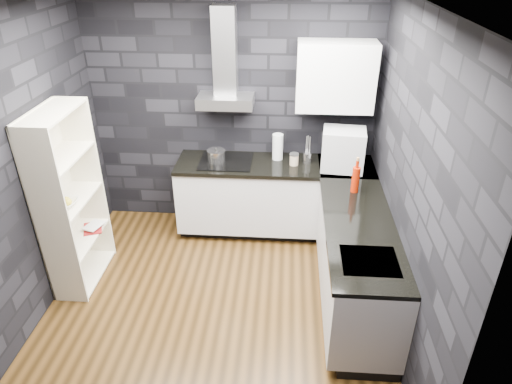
# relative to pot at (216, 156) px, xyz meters

# --- Properties ---
(ground) EXTENTS (3.20, 3.20, 0.00)m
(ground) POSITION_rel_pot_xyz_m (0.15, -1.29, -0.97)
(ground) COLOR #462D12
(ceiling) EXTENTS (3.20, 3.20, 0.00)m
(ceiling) POSITION_rel_pot_xyz_m (0.15, -1.29, 1.73)
(ceiling) COLOR white
(wall_back) EXTENTS (3.20, 0.05, 2.70)m
(wall_back) POSITION_rel_pot_xyz_m (0.15, 0.34, 0.38)
(wall_back) COLOR black
(wall_back) RESTS_ON ground
(wall_front) EXTENTS (3.20, 0.05, 2.70)m
(wall_front) POSITION_rel_pot_xyz_m (0.15, -2.91, 0.38)
(wall_front) COLOR black
(wall_front) RESTS_ON ground
(wall_left) EXTENTS (0.05, 3.20, 2.70)m
(wall_left) POSITION_rel_pot_xyz_m (-1.47, -1.29, 0.38)
(wall_left) COLOR black
(wall_left) RESTS_ON ground
(wall_right) EXTENTS (0.05, 3.20, 2.70)m
(wall_right) POSITION_rel_pot_xyz_m (1.78, -1.29, 0.38)
(wall_right) COLOR black
(wall_right) RESTS_ON ground
(toekick_back) EXTENTS (2.18, 0.50, 0.10)m
(toekick_back) POSITION_rel_pot_xyz_m (0.65, 0.05, -0.92)
(toekick_back) COLOR black
(toekick_back) RESTS_ON ground
(toekick_right) EXTENTS (0.50, 1.78, 0.10)m
(toekick_right) POSITION_rel_pot_xyz_m (1.49, -1.19, -0.92)
(toekick_right) COLOR black
(toekick_right) RESTS_ON ground
(counter_back_cab) EXTENTS (2.20, 0.60, 0.76)m
(counter_back_cab) POSITION_rel_pot_xyz_m (0.65, 0.01, -0.49)
(counter_back_cab) COLOR silver
(counter_back_cab) RESTS_ON ground
(counter_right_cab) EXTENTS (0.60, 1.80, 0.76)m
(counter_right_cab) POSITION_rel_pot_xyz_m (1.45, -1.19, -0.49)
(counter_right_cab) COLOR silver
(counter_right_cab) RESTS_ON ground
(counter_back_top) EXTENTS (2.20, 0.62, 0.04)m
(counter_back_top) POSITION_rel_pot_xyz_m (0.65, 0.00, -0.09)
(counter_back_top) COLOR black
(counter_back_top) RESTS_ON counter_back_cab
(counter_right_top) EXTENTS (0.62, 1.80, 0.04)m
(counter_right_top) POSITION_rel_pot_xyz_m (1.44, -1.19, -0.09)
(counter_right_top) COLOR black
(counter_right_top) RESTS_ON counter_right_cab
(counter_corner_top) EXTENTS (0.62, 0.62, 0.04)m
(counter_corner_top) POSITION_rel_pot_xyz_m (1.45, 0.01, -0.09)
(counter_corner_top) COLOR black
(counter_corner_top) RESTS_ON counter_right_cab
(hood_body) EXTENTS (0.60, 0.34, 0.12)m
(hood_body) POSITION_rel_pot_xyz_m (0.10, 0.14, 0.59)
(hood_body) COLOR #ACADB1
(hood_body) RESTS_ON wall_back
(hood_chimney) EXTENTS (0.24, 0.20, 0.90)m
(hood_chimney) POSITION_rel_pot_xyz_m (0.10, 0.21, 1.10)
(hood_chimney) COLOR #ACADB1
(hood_chimney) RESTS_ON hood_body
(upper_cabinet) EXTENTS (0.80, 0.35, 0.70)m
(upper_cabinet) POSITION_rel_pot_xyz_m (1.25, 0.14, 0.88)
(upper_cabinet) COLOR silver
(upper_cabinet) RESTS_ON wall_back
(cooktop) EXTENTS (0.58, 0.50, 0.01)m
(cooktop) POSITION_rel_pot_xyz_m (0.10, 0.01, -0.06)
(cooktop) COLOR black
(cooktop) RESTS_ON counter_back_top
(sink_rim) EXTENTS (0.44, 0.40, 0.01)m
(sink_rim) POSITION_rel_pot_xyz_m (1.45, -1.69, -0.08)
(sink_rim) COLOR #ACADB1
(sink_rim) RESTS_ON counter_right_top
(pot) EXTENTS (0.25, 0.25, 0.12)m
(pot) POSITION_rel_pot_xyz_m (0.00, 0.00, 0.00)
(pot) COLOR silver
(pot) RESTS_ON cooktop
(glass_vase) EXTENTS (0.14, 0.14, 0.29)m
(glass_vase) POSITION_rel_pot_xyz_m (0.68, 0.13, 0.08)
(glass_vase) COLOR white
(glass_vase) RESTS_ON counter_back_top
(storage_jar) EXTENTS (0.11, 0.11, 0.12)m
(storage_jar) POSITION_rel_pot_xyz_m (0.86, -0.01, -0.01)
(storage_jar) COLOR tan
(storage_jar) RESTS_ON counter_back_top
(utensil_crock) EXTENTS (0.10, 0.10, 0.12)m
(utensil_crock) POSITION_rel_pot_xyz_m (1.01, 0.06, -0.01)
(utensil_crock) COLOR silver
(utensil_crock) RESTS_ON counter_back_top
(appliance_garage) EXTENTS (0.47, 0.38, 0.44)m
(appliance_garage) POSITION_rel_pot_xyz_m (1.38, -0.06, 0.16)
(appliance_garage) COLOR #B3B5BB
(appliance_garage) RESTS_ON counter_back_top
(red_bottle) EXTENTS (0.09, 0.09, 0.26)m
(red_bottle) POSITION_rel_pot_xyz_m (1.46, -0.57, 0.06)
(red_bottle) COLOR #971A04
(red_bottle) RESTS_ON counter_right_top
(bookshelf) EXTENTS (0.39, 0.82, 1.80)m
(bookshelf) POSITION_rel_pot_xyz_m (-1.27, -0.96, -0.07)
(bookshelf) COLOR silver
(bookshelf) RESTS_ON ground
(fruit_bowl) EXTENTS (0.23, 0.23, 0.06)m
(fruit_bowl) POSITION_rel_pot_xyz_m (-1.27, -1.06, -0.03)
(fruit_bowl) COLOR white
(fruit_bowl) RESTS_ON bookshelf
(book_red) EXTENTS (0.18, 0.09, 0.24)m
(book_red) POSITION_rel_pot_xyz_m (-1.28, -0.81, -0.40)
(book_red) COLOR maroon
(book_red) RESTS_ON bookshelf
(book_second) EXTENTS (0.15, 0.06, 0.20)m
(book_second) POSITION_rel_pot_xyz_m (-1.25, -0.75, -0.38)
(book_second) COLOR #B2B2B2
(book_second) RESTS_ON bookshelf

